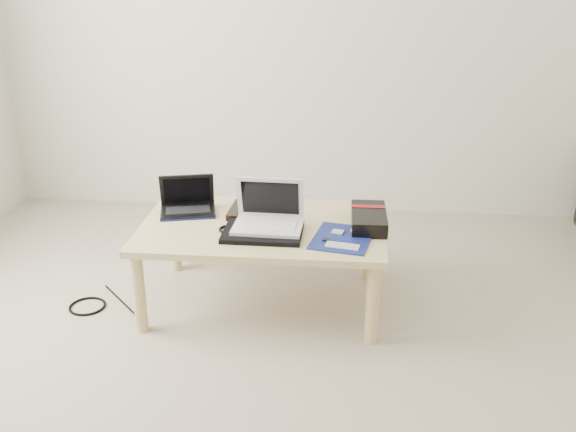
# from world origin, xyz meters

# --- Properties ---
(ground) EXTENTS (4.00, 4.00, 0.00)m
(ground) POSITION_xyz_m (0.00, 0.00, 0.00)
(ground) COLOR #B4A492
(ground) RESTS_ON ground
(coffee_table) EXTENTS (1.10, 0.70, 0.40)m
(coffee_table) POSITION_xyz_m (-0.21, 0.75, 0.35)
(coffee_table) COLOR #D8BC82
(coffee_table) RESTS_ON ground
(book) EXTENTS (0.28, 0.24, 0.03)m
(book) POSITION_xyz_m (-0.24, 0.88, 0.41)
(book) COLOR black
(book) RESTS_ON coffee_table
(netbook) EXTENTS (0.29, 0.24, 0.18)m
(netbook) POSITION_xyz_m (-0.58, 0.87, 0.44)
(netbook) COLOR black
(netbook) RESTS_ON coffee_table
(tablet) EXTENTS (0.27, 0.23, 0.01)m
(tablet) POSITION_xyz_m (-0.16, 0.74, 0.41)
(tablet) COLOR black
(tablet) RESTS_ON coffee_table
(remote) EXTENTS (0.08, 0.22, 0.02)m
(remote) POSITION_xyz_m (-0.09, 0.74, 0.41)
(remote) COLOR silver
(remote) RESTS_ON coffee_table
(neoprene_sleeve) EXTENTS (0.35, 0.25, 0.02)m
(neoprene_sleeve) POSITION_xyz_m (-0.19, 0.63, 0.41)
(neoprene_sleeve) COLOR black
(neoprene_sleeve) RESTS_ON coffee_table
(white_laptop) EXTENTS (0.31, 0.22, 0.22)m
(white_laptop) POSITION_xyz_m (-0.17, 0.68, 0.46)
(white_laptop) COLOR silver
(white_laptop) RESTS_ON neoprene_sleeve
(motherboard) EXTENTS (0.30, 0.34, 0.01)m
(motherboard) POSITION_xyz_m (0.16, 0.62, 0.40)
(motherboard) COLOR #0C1150
(motherboard) RESTS_ON coffee_table
(gpu_box) EXTENTS (0.16, 0.31, 0.07)m
(gpu_box) POSITION_xyz_m (0.27, 0.78, 0.43)
(gpu_box) COLOR black
(gpu_box) RESTS_ON coffee_table
(cable_coil) EXTENTS (0.12, 0.12, 0.01)m
(cable_coil) POSITION_xyz_m (-0.34, 0.66, 0.41)
(cable_coil) COLOR black
(cable_coil) RESTS_ON coffee_table
(floor_cable_coil) EXTENTS (0.21, 0.21, 0.01)m
(floor_cable_coil) POSITION_xyz_m (-1.02, 0.61, 0.01)
(floor_cable_coil) COLOR black
(floor_cable_coil) RESTS_ON ground
(floor_cable_trail) EXTENTS (0.24, 0.26, 0.01)m
(floor_cable_trail) POSITION_xyz_m (-0.90, 0.69, 0.00)
(floor_cable_trail) COLOR black
(floor_cable_trail) RESTS_ON ground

